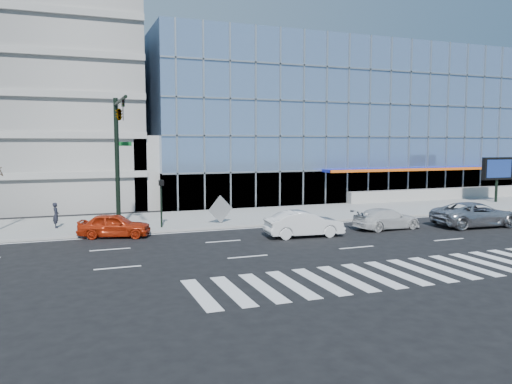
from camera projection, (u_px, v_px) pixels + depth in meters
ground at (320, 234)px, 29.57m from camera, size 160.00×160.00×0.00m
sidewalk at (269, 215)px, 37.01m from camera, size 120.00×8.00×0.15m
theatre_building at (322, 125)px, 57.97m from camera, size 42.00×26.00×15.00m
ramp_block at (163, 171)px, 43.92m from camera, size 6.00×8.00×6.00m
retaining_wall at (482, 192)px, 48.76m from camera, size 30.00×0.80×1.00m
traffic_signal at (119, 130)px, 29.35m from camera, size 1.14×5.74×8.00m
ped_signal_post at (161, 196)px, 30.97m from camera, size 0.30×0.33×3.00m
marquee_sign at (497, 169)px, 44.46m from camera, size 3.20×0.43×4.00m
silver_suv at (476, 214)px, 32.33m from camera, size 5.86×3.05×1.58m
white_suv at (386, 219)px, 31.37m from camera, size 4.60×2.12×1.30m
white_sedan at (304, 224)px, 28.80m from camera, size 4.64×1.94×1.49m
red_sedan at (115, 225)px, 28.63m from camera, size 4.37×2.78×1.38m
pedestrian at (56, 215)px, 30.91m from camera, size 0.41×0.60×1.58m
tilted_panel at (220, 209)px, 32.76m from camera, size 1.78×0.57×1.84m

